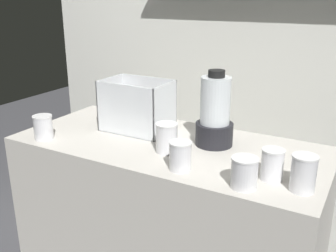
{
  "coord_description": "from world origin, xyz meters",
  "views": [
    {
      "loc": [
        0.8,
        -1.42,
        1.53
      ],
      "look_at": [
        0.0,
        0.0,
        0.98
      ],
      "focal_mm": 41.35,
      "sensor_mm": 36.0,
      "label": 1
    }
  ],
  "objects": [
    {
      "name": "juice_cup_carrot_left",
      "position": [
        0.05,
        -0.09,
        0.96
      ],
      "size": [
        0.09,
        0.09,
        0.13
      ],
      "color": "white",
      "rests_on": "counter"
    },
    {
      "name": "back_wall_unit",
      "position": [
        0.0,
        0.77,
        1.27
      ],
      "size": [
        2.6,
        0.24,
        2.5
      ],
      "color": "silver",
      "rests_on": "ground_plane"
    },
    {
      "name": "blender_pitcher",
      "position": [
        0.19,
        0.08,
        1.04
      ],
      "size": [
        0.17,
        0.17,
        0.33
      ],
      "color": "black",
      "rests_on": "counter"
    },
    {
      "name": "juice_cup_pomegranate_rightmost",
      "position": [
        0.62,
        -0.17,
        0.96
      ],
      "size": [
        0.09,
        0.09,
        0.13
      ],
      "color": "white",
      "rests_on": "counter"
    },
    {
      "name": "juice_cup_beet_far_right",
      "position": [
        0.5,
        -0.13,
        0.95
      ],
      "size": [
        0.08,
        0.08,
        0.12
      ],
      "color": "white",
      "rests_on": "counter"
    },
    {
      "name": "counter",
      "position": [
        0.0,
        0.0,
        0.45
      ],
      "size": [
        1.4,
        0.64,
        0.9
      ],
      "primitive_type": "cube",
      "color": "beige",
      "rests_on": "ground_plane"
    },
    {
      "name": "juice_cup_orange_far_left",
      "position": [
        -0.53,
        -0.23,
        0.95
      ],
      "size": [
        0.09,
        0.09,
        0.11
      ],
      "color": "white",
      "rests_on": "counter"
    },
    {
      "name": "juice_cup_mango_middle",
      "position": [
        0.18,
        -0.22,
        0.95
      ],
      "size": [
        0.09,
        0.09,
        0.11
      ],
      "color": "white",
      "rests_on": "counter"
    },
    {
      "name": "juice_cup_mango_right",
      "position": [
        0.44,
        -0.24,
        0.95
      ],
      "size": [
        0.1,
        0.1,
        0.11
      ],
      "color": "white",
      "rests_on": "counter"
    },
    {
      "name": "carrot_display_bin",
      "position": [
        -0.22,
        0.08,
        0.98
      ],
      "size": [
        0.32,
        0.22,
        0.25
      ],
      "color": "white",
      "rests_on": "counter"
    }
  ]
}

